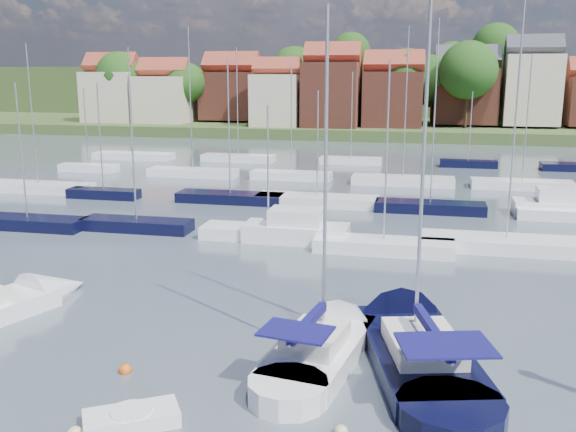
# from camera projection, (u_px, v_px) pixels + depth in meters

# --- Properties ---
(ground) EXTENTS (260.00, 260.00, 0.00)m
(ground) POSITION_uv_depth(u_px,v_px,m) (393.00, 191.00, 61.10)
(ground) COLOR #404C58
(ground) RESTS_ON ground
(sailboat_left) EXTENTS (6.33, 10.85, 14.38)m
(sailboat_left) POSITION_uv_depth(u_px,v_px,m) (4.00, 306.00, 30.29)
(sailboat_left) COLOR white
(sailboat_left) RESTS_ON ground
(sailboat_centre) EXTENTS (4.51, 11.14, 14.75)m
(sailboat_centre) POSITION_uv_depth(u_px,v_px,m) (329.00, 341.00, 26.40)
(sailboat_centre) COLOR white
(sailboat_centre) RESTS_ON ground
(sailboat_navy) EXTENTS (6.99, 14.09, 18.77)m
(sailboat_navy) POSITION_uv_depth(u_px,v_px,m) (407.00, 337.00, 26.87)
(sailboat_navy) COLOR black
(sailboat_navy) RESTS_ON ground
(tender) EXTENTS (3.30, 2.77, 0.65)m
(tender) POSITION_uv_depth(u_px,v_px,m) (132.00, 419.00, 20.75)
(tender) COLOR white
(tender) RESTS_ON ground
(buoy_c) EXTENTS (0.51, 0.51, 0.51)m
(buoy_c) POSITION_uv_depth(u_px,v_px,m) (125.00, 372.00, 24.46)
(buoy_c) COLOR #D85914
(buoy_c) RESTS_ON ground
(buoy_e) EXTENTS (0.52, 0.52, 0.52)m
(buoy_e) POSITION_uv_depth(u_px,v_px,m) (370.00, 327.00, 28.82)
(buoy_e) COLOR #D85914
(buoy_e) RESTS_ON ground
(buoy_g) EXTENTS (0.53, 0.53, 0.53)m
(buoy_g) POSITION_uv_depth(u_px,v_px,m) (335.00, 319.00, 29.77)
(buoy_g) COLOR #D85914
(buoy_g) RESTS_ON ground
(marina_field) EXTENTS (79.62, 41.41, 15.93)m
(marina_field) POSITION_uv_depth(u_px,v_px,m) (412.00, 197.00, 55.99)
(marina_field) COLOR white
(marina_field) RESTS_ON ground
(far_shore_town) EXTENTS (212.46, 90.00, 22.27)m
(far_shore_town) POSITION_uv_depth(u_px,v_px,m) (426.00, 100.00, 147.90)
(far_shore_town) COLOR #3B5028
(far_shore_town) RESTS_ON ground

